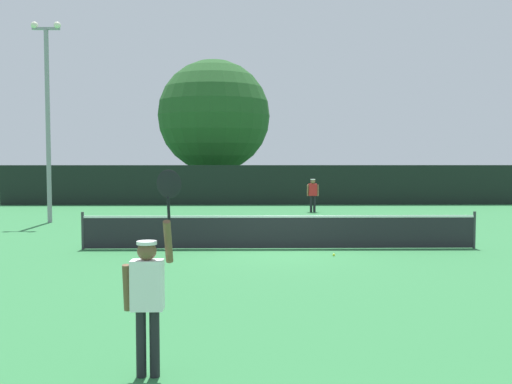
{
  "coord_description": "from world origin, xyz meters",
  "views": [
    {
      "loc": [
        -0.94,
        -16.52,
        2.6
      ],
      "look_at": [
        -0.63,
        2.52,
        1.49
      ],
      "focal_mm": 40.8,
      "sensor_mm": 36.0,
      "label": 1
    }
  ],
  "objects_px": {
    "tennis_ball": "(334,255)",
    "parked_car_far": "(295,185)",
    "large_tree": "(214,116)",
    "parked_car_near": "(148,185)",
    "parked_car_mid": "(209,185)",
    "player_serving": "(148,287)",
    "light_pole": "(48,109)",
    "player_receiving": "(313,192)"
  },
  "relations": [
    {
      "from": "parked_car_far",
      "to": "light_pole",
      "type": "bearing_deg",
      "value": -129.66
    },
    {
      "from": "light_pole",
      "to": "large_tree",
      "type": "relative_size",
      "value": 0.89
    },
    {
      "from": "parked_car_far",
      "to": "player_serving",
      "type": "bearing_deg",
      "value": -101.2
    },
    {
      "from": "parked_car_near",
      "to": "parked_car_far",
      "type": "bearing_deg",
      "value": -6.42
    },
    {
      "from": "player_receiving",
      "to": "parked_car_mid",
      "type": "distance_m",
      "value": 13.24
    },
    {
      "from": "large_tree",
      "to": "player_serving",
      "type": "bearing_deg",
      "value": -88.21
    },
    {
      "from": "tennis_ball",
      "to": "large_tree",
      "type": "distance_m",
      "value": 24.01
    },
    {
      "from": "large_tree",
      "to": "parked_car_near",
      "type": "height_order",
      "value": "large_tree"
    },
    {
      "from": "player_serving",
      "to": "parked_car_mid",
      "type": "height_order",
      "value": "player_serving"
    },
    {
      "from": "tennis_ball",
      "to": "large_tree",
      "type": "bearing_deg",
      "value": 100.98
    },
    {
      "from": "parked_car_mid",
      "to": "parked_car_far",
      "type": "relative_size",
      "value": 1.01
    },
    {
      "from": "player_serving",
      "to": "tennis_ball",
      "type": "distance_m",
      "value": 9.2
    },
    {
      "from": "light_pole",
      "to": "parked_car_near",
      "type": "relative_size",
      "value": 1.89
    },
    {
      "from": "large_tree",
      "to": "parked_car_far",
      "type": "relative_size",
      "value": 2.09
    },
    {
      "from": "large_tree",
      "to": "parked_car_mid",
      "type": "height_order",
      "value": "large_tree"
    },
    {
      "from": "parked_car_mid",
      "to": "player_serving",
      "type": "bearing_deg",
      "value": -83.16
    },
    {
      "from": "player_serving",
      "to": "tennis_ball",
      "type": "bearing_deg",
      "value": 67.62
    },
    {
      "from": "parked_car_mid",
      "to": "parked_car_far",
      "type": "distance_m",
      "value": 5.88
    },
    {
      "from": "large_tree",
      "to": "parked_car_far",
      "type": "distance_m",
      "value": 7.07
    },
    {
      "from": "player_serving",
      "to": "player_receiving",
      "type": "height_order",
      "value": "player_serving"
    },
    {
      "from": "player_serving",
      "to": "light_pole",
      "type": "xyz_separation_m",
      "value": [
        -6.8,
        16.69,
        3.49
      ]
    },
    {
      "from": "player_serving",
      "to": "light_pole",
      "type": "relative_size",
      "value": 0.31
    },
    {
      "from": "player_serving",
      "to": "light_pole",
      "type": "bearing_deg",
      "value": 112.16
    },
    {
      "from": "light_pole",
      "to": "player_receiving",
      "type": "bearing_deg",
      "value": 21.38
    },
    {
      "from": "tennis_ball",
      "to": "light_pole",
      "type": "height_order",
      "value": "light_pole"
    },
    {
      "from": "tennis_ball",
      "to": "parked_car_far",
      "type": "relative_size",
      "value": 0.02
    },
    {
      "from": "light_pole",
      "to": "parked_car_near",
      "type": "xyz_separation_m",
      "value": [
        1.13,
        16.53,
        -3.79
      ]
    },
    {
      "from": "parked_car_near",
      "to": "parked_car_mid",
      "type": "height_order",
      "value": "same"
    },
    {
      "from": "tennis_ball",
      "to": "parked_car_far",
      "type": "xyz_separation_m",
      "value": [
        0.91,
        23.49,
        0.74
      ]
    },
    {
      "from": "parked_car_mid",
      "to": "parked_car_far",
      "type": "xyz_separation_m",
      "value": [
        5.79,
        -1.05,
        0.0
      ]
    },
    {
      "from": "light_pole",
      "to": "parked_car_mid",
      "type": "distance_m",
      "value": 17.58
    },
    {
      "from": "player_serving",
      "to": "parked_car_mid",
      "type": "xyz_separation_m",
      "value": [
        -1.4,
        32.99,
        -0.3
      ]
    },
    {
      "from": "parked_car_near",
      "to": "parked_car_far",
      "type": "relative_size",
      "value": 0.98
    },
    {
      "from": "parked_car_far",
      "to": "player_receiving",
      "type": "bearing_deg",
      "value": -93.59
    },
    {
      "from": "parked_car_near",
      "to": "parked_car_far",
      "type": "xyz_separation_m",
      "value": [
        10.05,
        -1.29,
        0.0
      ]
    },
    {
      "from": "tennis_ball",
      "to": "parked_car_near",
      "type": "bearing_deg",
      "value": 110.26
    },
    {
      "from": "large_tree",
      "to": "parked_car_mid",
      "type": "distance_m",
      "value": 4.84
    },
    {
      "from": "light_pole",
      "to": "parked_car_far",
      "type": "height_order",
      "value": "light_pole"
    },
    {
      "from": "player_receiving",
      "to": "parked_car_far",
      "type": "distance_m",
      "value": 10.88
    },
    {
      "from": "tennis_ball",
      "to": "large_tree",
      "type": "relative_size",
      "value": 0.01
    },
    {
      "from": "light_pole",
      "to": "parked_car_mid",
      "type": "bearing_deg",
      "value": 71.65
    },
    {
      "from": "tennis_ball",
      "to": "light_pole",
      "type": "distance_m",
      "value": 13.94
    }
  ]
}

